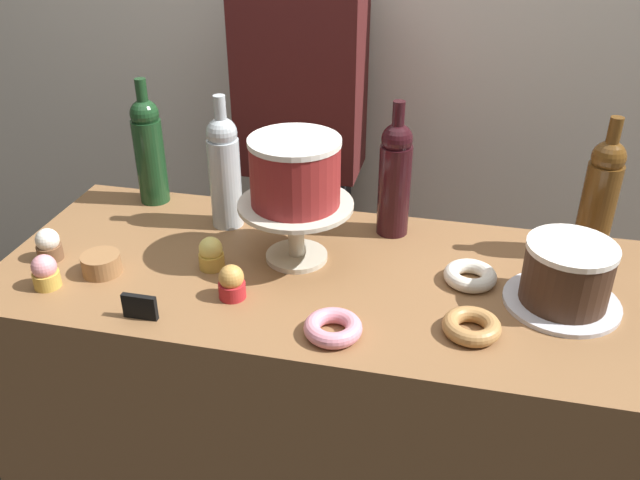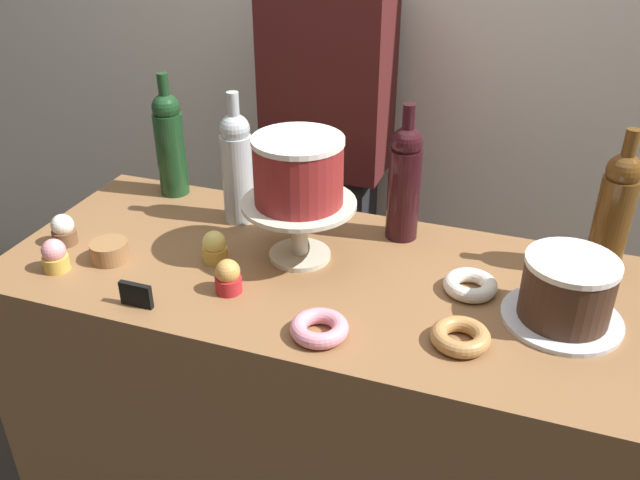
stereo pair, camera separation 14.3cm
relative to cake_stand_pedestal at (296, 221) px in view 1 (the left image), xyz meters
The scene contains 20 objects.
back_wall 0.89m from the cake_stand_pedestal, 85.60° to the left, with size 6.00×0.05×2.60m.
display_counter 0.55m from the cake_stand_pedestal, 34.71° to the right, with size 1.42×0.60×0.90m.
cake_stand_pedestal is the anchor object (origin of this frame).
white_layer_cake 0.12m from the cake_stand_pedestal, 90.00° to the right, with size 0.20×0.20×0.15m.
silver_serving_platter 0.58m from the cake_stand_pedestal, ahead, with size 0.23×0.23×0.01m.
chocolate_round_cake 0.57m from the cake_stand_pedestal, ahead, with size 0.18×0.18×0.13m.
wine_bottle_dark_red 0.26m from the cake_stand_pedestal, 41.79° to the left, with size 0.08×0.08×0.33m.
wine_bottle_clear 0.24m from the cake_stand_pedestal, 149.22° to the left, with size 0.08×0.08×0.33m.
wine_bottle_green 0.49m from the cake_stand_pedestal, 154.93° to the left, with size 0.08×0.08×0.33m.
wine_bottle_amber 0.67m from the cake_stand_pedestal, 14.60° to the left, with size 0.08×0.08×0.33m.
cupcake_caramel 0.21m from the cake_stand_pedestal, 116.78° to the right, with size 0.06×0.06×0.07m.
cupcake_lemon 0.20m from the cake_stand_pedestal, 155.32° to the right, with size 0.06×0.06×0.07m.
cupcake_strawberry 0.54m from the cake_stand_pedestal, 154.79° to the right, with size 0.06×0.06×0.07m.
cupcake_vanilla 0.56m from the cake_stand_pedestal, 167.02° to the right, with size 0.06×0.06×0.07m.
donut_pink 0.30m from the cake_stand_pedestal, 61.77° to the right, with size 0.11×0.11×0.03m.
donut_maple 0.44m from the cake_stand_pedestal, 26.22° to the right, with size 0.11×0.11×0.03m.
donut_sugar 0.39m from the cake_stand_pedestal, ahead, with size 0.11×0.11×0.03m.
cookie_stack 0.43m from the cake_stand_pedestal, 159.01° to the right, with size 0.08×0.08×0.04m.
price_sign_chalkboard 0.38m from the cake_stand_pedestal, 130.04° to the right, with size 0.07×0.01×0.05m.
barista_figure 0.64m from the cake_stand_pedestal, 103.10° to the left, with size 0.36×0.22×1.60m.
Camera 1 is at (0.28, -1.21, 1.68)m, focal length 37.82 mm.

